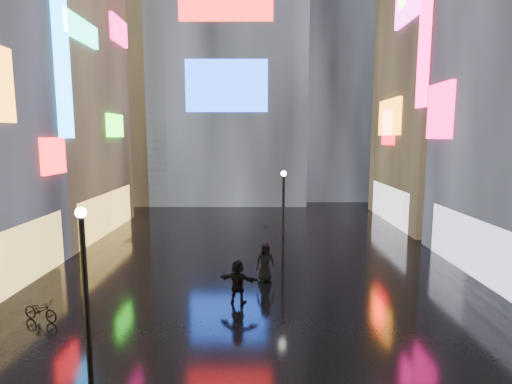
{
  "coord_description": "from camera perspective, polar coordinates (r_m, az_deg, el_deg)",
  "views": [
    {
      "loc": [
        0.08,
        -2.94,
        7.07
      ],
      "look_at": [
        0.0,
        12.0,
        5.0
      ],
      "focal_mm": 28.0,
      "sensor_mm": 36.0,
      "label": 1
    }
  ],
  "objects": [
    {
      "name": "lamp_near",
      "position": [
        12.26,
        -23.19,
        -12.43
      ],
      "size": [
        0.3,
        0.3,
        5.2
      ],
      "color": "black",
      "rests_on": "ground"
    },
    {
      "name": "building_left_far",
      "position": [
        33.32,
        -29.42,
        13.64
      ],
      "size": [
        10.28,
        12.0,
        22.0
      ],
      "color": "black",
      "rests_on": "ground"
    },
    {
      "name": "tower_main",
      "position": [
        49.03,
        -3.64,
        24.39
      ],
      "size": [
        16.0,
        14.2,
        42.0
      ],
      "color": "black",
      "rests_on": "ground"
    },
    {
      "name": "tower_flank_left",
      "position": [
        47.46,
        -17.56,
        14.71
      ],
      "size": [
        10.0,
        10.0,
        26.0
      ],
      "primitive_type": "cube",
      "color": "black",
      "rests_on": "ground"
    },
    {
      "name": "lamp_far",
      "position": [
        22.47,
        3.93,
        -2.71
      ],
      "size": [
        0.3,
        0.3,
        5.2
      ],
      "color": "black",
      "rests_on": "ground"
    },
    {
      "name": "pedestrian_5",
      "position": [
        17.46,
        -2.62,
        -12.66
      ],
      "size": [
        1.84,
        1.03,
        1.89
      ],
      "primitive_type": "imported",
      "rotation": [
        0.0,
        0.0,
        2.86
      ],
      "color": "black",
      "rests_on": "ground"
    },
    {
      "name": "umbrella_2",
      "position": [
        19.54,
        1.35,
        -6.02
      ],
      "size": [
        1.33,
        1.34,
        0.93
      ],
      "primitive_type": "imported",
      "rotation": [
        0.0,
        0.0,
        2.77
      ],
      "color": "black",
      "rests_on": "pedestrian_4"
    },
    {
      "name": "pedestrian_4",
      "position": [
        19.93,
        1.33,
        -9.98
      ],
      "size": [
        1.03,
        0.77,
        1.91
      ],
      "primitive_type": "imported",
      "rotation": [
        0.0,
        0.0,
        0.19
      ],
      "color": "black",
      "rests_on": "ground"
    },
    {
      "name": "building_right_far",
      "position": [
        37.22,
        26.96,
        17.76
      ],
      "size": [
        10.28,
        12.0,
        28.0
      ],
      "color": "black",
      "rests_on": "ground"
    },
    {
      "name": "tower_flank_right",
      "position": [
        50.72,
        11.03,
        19.04
      ],
      "size": [
        12.0,
        12.0,
        34.0
      ],
      "primitive_type": "cube",
      "color": "black",
      "rests_on": "ground"
    },
    {
      "name": "bicycle",
      "position": [
        18.1,
        -28.41,
        -14.65
      ],
      "size": [
        1.7,
        1.07,
        0.84
      ],
      "primitive_type": "imported",
      "rotation": [
        0.0,
        0.0,
        1.23
      ],
      "color": "black",
      "rests_on": "ground"
    },
    {
      "name": "ground",
      "position": [
        24.0,
        0.1,
        -9.24
      ],
      "size": [
        140.0,
        140.0,
        0.0
      ],
      "primitive_type": "plane",
      "color": "black",
      "rests_on": "ground"
    }
  ]
}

